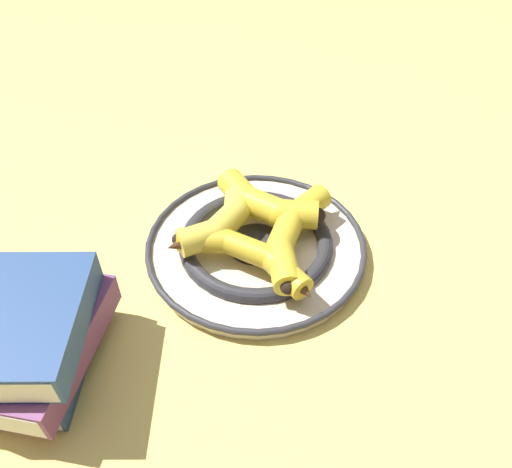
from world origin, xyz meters
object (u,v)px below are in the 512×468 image
decorative_bowl (256,245)px  banana_a (220,221)px  banana_b (263,203)px  banana_c (293,232)px  banana_d (248,255)px  book_stack (33,340)px

decorative_bowl → banana_a: 0.06m
banana_b → banana_c: size_ratio=0.98×
banana_b → banana_d: (-0.08, 0.06, -0.00)m
decorative_bowl → banana_b: 0.06m
book_stack → decorative_bowl: bearing=132.1°
decorative_bowl → book_stack: bearing=104.2°
decorative_bowl → book_stack: (-0.07, 0.29, 0.04)m
banana_d → banana_c: bearing=-117.6°
decorative_bowl → banana_b: (0.04, -0.03, 0.04)m
banana_a → banana_d: 0.07m
decorative_bowl → book_stack: 0.30m
book_stack → banana_d: bearing=125.1°
banana_b → banana_c: bearing=-23.1°
banana_b → banana_c: 0.07m
banana_d → book_stack: book_stack is taller
decorative_bowl → banana_d: bearing=144.4°
banana_a → banana_c: banana_a is taller
banana_a → banana_d: size_ratio=0.85×
decorative_bowl → banana_b: banana_b is taller
decorative_bowl → banana_a: bearing=53.9°
banana_a → book_stack: (-0.10, 0.25, 0.01)m
banana_a → banana_c: size_ratio=0.91×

